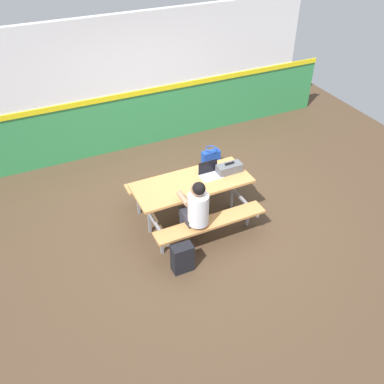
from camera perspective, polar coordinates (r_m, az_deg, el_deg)
The scene contains 8 objects.
ground_plane at distance 7.03m, azimuth 1.56°, elevation -3.20°, with size 10.00×10.00×0.02m, color #4C3826.
accent_backdrop at distance 8.44m, azimuth -6.34°, elevation 13.94°, with size 8.00×0.14×2.60m.
picnic_table_main at distance 6.59m, azimuth -0.00°, elevation 0.17°, with size 1.82×1.56×0.74m.
student_nearer at distance 6.05m, azimuth 0.51°, elevation -2.19°, with size 0.36×0.53×1.21m.
laptop_silver at distance 6.61m, azimuth 2.38°, elevation 2.53°, with size 0.32×0.22×0.22m.
toolbox_grey at distance 6.70m, azimuth 4.96°, elevation 3.19°, with size 0.40×0.18×0.18m.
backpack_dark at distance 6.02m, azimuth -1.32°, elevation -8.79°, with size 0.30×0.22×0.44m.
tote_bag_bright at distance 8.05m, azimuth 2.51°, elevation 4.42°, with size 0.34×0.21×0.43m.
Camera 1 is at (-2.43, -4.78, 4.54)m, focal length 40.00 mm.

